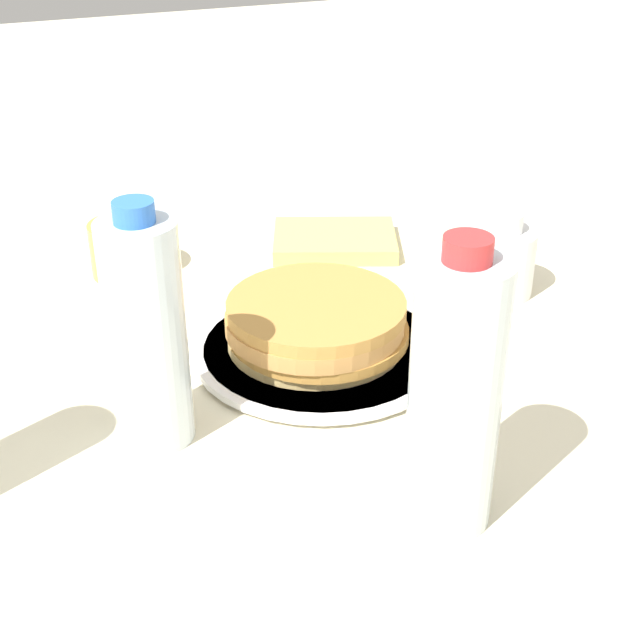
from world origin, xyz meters
The scene contains 8 objects.
ground_plane centered at (0.00, 0.00, 0.00)m, with size 4.00×4.00×0.00m, color beige.
plate centered at (-0.02, 0.00, 0.01)m, with size 0.27×0.27×0.01m.
pancake_stack centered at (-0.02, 0.00, 0.04)m, with size 0.19×0.19×0.05m.
juice_glass centered at (0.12, -0.27, 0.03)m, with size 0.08×0.08×0.07m.
cream_jug centered at (-0.27, -0.05, 0.04)m, with size 0.08×0.08×0.10m.
water_bottle_near centered at (0.17, 0.07, 0.11)m, with size 0.07×0.07×0.23m.
water_bottle_far centered at (-0.02, 0.27, 0.11)m, with size 0.07×0.07×0.24m.
napkin centered at (-0.15, -0.24, 0.01)m, with size 0.19×0.17×0.02m.
Camera 1 is at (0.29, 0.73, 0.48)m, focal length 50.00 mm.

